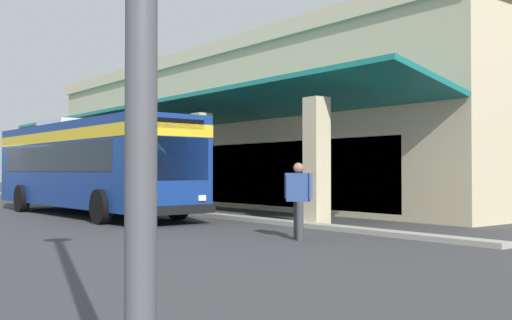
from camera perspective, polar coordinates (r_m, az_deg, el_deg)
name	(u,v)px	position (r m, az deg, el deg)	size (l,w,h in m)	color
ground	(190,204)	(28.29, -6.22, -4.10)	(120.00, 120.00, 0.00)	#38383A
curb_strip	(118,205)	(26.33, -12.88, -4.18)	(35.08, 0.50, 0.12)	#9E998E
plaza_building	(289,132)	(31.66, 3.15, 2.62)	(29.53, 16.03, 7.06)	#C6B793
transit_bus	(89,161)	(21.60, -15.45, -0.10)	(11.27, 3.02, 3.34)	navy
pedestrian	(298,196)	(13.40, 4.02, -3.43)	(0.65, 0.43, 1.70)	#38383D
potted_palm	(84,188)	(32.24, -15.87, -2.58)	(1.61, 1.80, 2.86)	#4C4742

